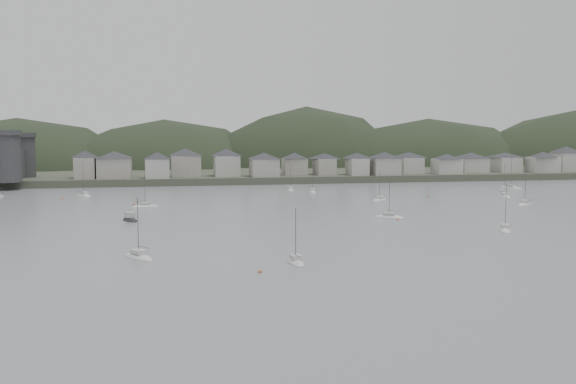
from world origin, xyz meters
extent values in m
plane|color=slate|center=(0.00, 0.00, 0.00)|extent=(900.00, 900.00, 0.00)
cube|color=#383D2D|center=(0.00, 295.00, 1.50)|extent=(900.00, 250.00, 3.00)
ellipsoid|color=black|center=(-110.87, 271.94, -10.14)|extent=(138.98, 92.48, 81.13)
ellipsoid|color=black|center=(-32.30, 272.87, -9.97)|extent=(132.08, 90.41, 79.74)
ellipsoid|color=black|center=(50.65, 272.93, -12.68)|extent=(133.88, 88.37, 101.41)
ellipsoid|color=black|center=(125.95, 267.91, -10.32)|extent=(165.81, 81.78, 82.55)
cylinder|color=#303032|center=(-92.00, 166.00, 12.00)|extent=(10.00, 10.00, 18.00)
cylinder|color=#303032|center=(-92.00, 194.00, 11.50)|extent=(10.00, 10.00, 17.00)
cube|color=#303032|center=(-92.00, 180.00, 9.00)|extent=(3.50, 30.00, 12.00)
cube|color=gray|center=(-65.00, 181.96, 7.29)|extent=(8.34, 12.91, 8.59)
pyramid|color=#26262B|center=(-65.00, 181.96, 13.09)|extent=(15.78, 15.78, 3.01)
cube|color=gray|center=(-53.32, 181.32, 7.18)|extent=(13.68, 13.35, 8.36)
pyramid|color=#26262B|center=(-53.32, 181.32, 12.82)|extent=(20.07, 20.07, 2.93)
cube|color=#B3B1A9|center=(-35.57, 176.02, 7.04)|extent=(9.78, 10.20, 8.08)
pyramid|color=#26262B|center=(-35.57, 176.02, 12.49)|extent=(14.83, 14.83, 2.83)
cube|color=gray|center=(-23.51, 185.65, 7.55)|extent=(12.59, 13.33, 9.09)
pyramid|color=#26262B|center=(-23.51, 185.65, 13.68)|extent=(19.24, 19.24, 3.18)
cube|color=#B3B1A9|center=(-5.75, 184.10, 7.43)|extent=(10.74, 12.17, 8.87)
pyramid|color=#26262B|center=(-5.75, 184.10, 13.42)|extent=(17.01, 17.01, 3.10)
cube|color=gray|center=(9.92, 177.53, 6.85)|extent=(11.63, 12.09, 7.69)
pyramid|color=#26262B|center=(9.92, 177.53, 12.04)|extent=(17.61, 17.61, 2.69)
cube|color=gray|center=(25.25, 186.19, 6.72)|extent=(10.37, 9.35, 7.44)
pyramid|color=#26262B|center=(25.25, 186.19, 11.74)|extent=(14.65, 14.65, 2.60)
cube|color=gray|center=(38.63, 183.79, 6.61)|extent=(8.24, 12.20, 7.22)
pyramid|color=#26262B|center=(38.63, 183.79, 11.48)|extent=(15.17, 15.17, 2.53)
cube|color=#B3B1A9|center=(52.50, 178.55, 6.73)|extent=(8.06, 10.91, 7.46)
pyramid|color=#26262B|center=(52.50, 178.55, 11.77)|extent=(14.08, 14.08, 2.61)
cube|color=gray|center=(64.81, 177.06, 6.83)|extent=(11.73, 11.78, 7.66)
pyramid|color=#26262B|center=(64.81, 177.06, 12.00)|extent=(17.46, 17.46, 2.68)
cube|color=#B3B1A9|center=(80.64, 186.91, 6.67)|extent=(10.19, 13.02, 7.33)
pyramid|color=#26262B|center=(80.64, 186.91, 11.62)|extent=(17.23, 17.23, 2.57)
cube|color=#B3B1A9|center=(95.55, 178.06, 6.44)|extent=(11.70, 9.81, 6.88)
pyramid|color=#26262B|center=(95.55, 178.06, 11.08)|extent=(15.97, 15.97, 2.41)
cube|color=#B3B1A9|center=(112.40, 186.91, 6.50)|extent=(12.83, 12.48, 7.00)
pyramid|color=#26262B|center=(112.40, 186.91, 11.22)|extent=(18.79, 18.79, 2.45)
cube|color=#B3B1A9|center=(130.73, 187.42, 6.48)|extent=(11.07, 13.50, 6.97)
pyramid|color=#26262B|center=(130.73, 187.42, 11.19)|extent=(18.25, 18.25, 2.44)
cube|color=#B3B1A9|center=(146.02, 179.72, 6.67)|extent=(13.75, 9.12, 7.34)
pyramid|color=#26262B|center=(146.02, 179.72, 11.62)|extent=(16.97, 16.97, 2.57)
cube|color=#B3B1A9|center=(162.92, 185.95, 7.53)|extent=(11.37, 11.57, 9.05)
pyramid|color=#26262B|center=(162.92, 185.95, 13.63)|extent=(17.03, 17.03, 3.17)
ellipsoid|color=silver|center=(14.78, 143.48, 0.05)|extent=(3.90, 7.87, 1.51)
cube|color=#B7B6B2|center=(14.78, 143.48, 1.10)|extent=(2.16, 2.92, 0.70)
cylinder|color=#3F3F42|center=(14.78, 143.48, 4.91)|extent=(0.12, 0.12, 9.42)
cylinder|color=#3F3F42|center=(14.50, 144.80, 1.65)|extent=(0.79, 3.34, 0.10)
ellipsoid|color=silver|center=(-38.57, 98.42, 0.05)|extent=(8.56, 4.59, 1.63)
cube|color=#B7B6B2|center=(-38.57, 98.42, 1.17)|extent=(3.22, 2.46, 0.70)
cylinder|color=#3F3F42|center=(-38.57, 98.42, 5.30)|extent=(0.12, 0.12, 10.21)
cylinder|color=#3F3F42|center=(-39.99, 98.79, 1.72)|extent=(3.58, 1.02, 0.10)
ellipsoid|color=silver|center=(75.16, 81.31, 0.05)|extent=(8.17, 6.93, 1.64)
cube|color=#B7B6B2|center=(75.16, 81.31, 1.17)|extent=(3.38, 3.14, 0.70)
cylinder|color=#3F3F42|center=(75.16, 81.31, 5.32)|extent=(0.12, 0.12, 10.23)
cylinder|color=#3F3F42|center=(76.35, 80.44, 1.72)|extent=(3.04, 2.24, 0.10)
ellipsoid|color=silver|center=(35.74, 101.74, 0.05)|extent=(7.54, 7.16, 1.58)
cube|color=#B7B6B2|center=(35.74, 101.74, 1.14)|extent=(3.21, 3.14, 0.70)
cylinder|color=#3F3F42|center=(35.74, 101.74, 5.13)|extent=(0.12, 0.12, 9.86)
cylinder|color=#3F3F42|center=(34.69, 102.69, 1.69)|extent=(2.70, 2.46, 0.10)
ellipsoid|color=silver|center=(81.87, 104.58, 0.05)|extent=(3.99, 8.88, 1.71)
cube|color=#B7B6B2|center=(81.87, 104.58, 1.21)|extent=(2.31, 3.25, 0.70)
cylinder|color=#3F3F42|center=(81.87, 104.58, 5.56)|extent=(0.12, 0.12, 10.71)
cylinder|color=#3F3F42|center=(81.64, 106.10, 1.76)|extent=(0.67, 3.83, 0.10)
ellipsoid|color=silver|center=(24.14, 61.94, 0.05)|extent=(8.13, 6.64, 1.61)
cube|color=#B7B6B2|center=(24.14, 61.94, 1.16)|extent=(3.33, 3.05, 0.70)
cylinder|color=#3F3F42|center=(24.14, 61.94, 5.24)|extent=(0.12, 0.12, 10.08)
cylinder|color=#3F3F42|center=(25.35, 62.75, 1.71)|extent=(3.07, 2.11, 0.10)
ellipsoid|color=silver|center=(42.24, 36.64, 0.05)|extent=(5.90, 8.65, 1.66)
cube|color=#B7B6B2|center=(42.24, 36.64, 1.18)|extent=(2.88, 3.40, 0.70)
cylinder|color=#3F3F42|center=(42.24, 36.64, 5.39)|extent=(0.12, 0.12, 10.38)
cylinder|color=#3F3F42|center=(42.86, 35.29, 1.73)|extent=(1.66, 3.43, 0.10)
ellipsoid|color=silver|center=(101.65, 133.31, 0.05)|extent=(6.40, 10.37, 1.98)
cube|color=#B7B6B2|center=(101.65, 133.31, 1.34)|extent=(3.24, 4.00, 0.70)
cylinder|color=#3F3F42|center=(101.65, 133.31, 6.38)|extent=(0.12, 0.12, 12.36)
cylinder|color=#3F3F42|center=(101.03, 131.64, 1.89)|extent=(1.64, 4.21, 0.10)
ellipsoid|color=silver|center=(20.92, 133.38, 0.05)|extent=(3.36, 8.32, 1.62)
cube|color=#B7B6B2|center=(20.92, 133.38, 1.16)|extent=(2.05, 3.00, 0.70)
cylinder|color=#3F3F42|center=(20.92, 133.38, 5.27)|extent=(0.12, 0.12, 10.14)
cylinder|color=#3F3F42|center=(20.78, 134.83, 1.71)|extent=(0.45, 3.64, 0.10)
ellipsoid|color=silver|center=(-37.60, 21.28, 0.05)|extent=(6.87, 8.61, 1.70)
cube|color=#B7B6B2|center=(-37.60, 21.28, 1.20)|extent=(3.18, 3.51, 0.70)
cylinder|color=#3F3F42|center=(-37.60, 21.28, 5.51)|extent=(0.12, 0.12, 10.61)
cylinder|color=#3F3F42|center=(-36.77, 22.57, 1.75)|extent=(2.15, 3.27, 0.10)
ellipsoid|color=silver|center=(-11.28, 11.93, 0.05)|extent=(2.77, 7.47, 1.47)
cube|color=#B7B6B2|center=(-11.28, 11.93, 1.09)|extent=(1.76, 2.66, 0.70)
cylinder|color=#3F3F42|center=(-11.28, 11.93, 4.79)|extent=(0.12, 0.12, 9.19)
cylinder|color=#3F3F42|center=(-11.36, 10.61, 1.64)|extent=(0.29, 3.31, 0.10)
ellipsoid|color=silver|center=(-60.49, 135.58, 0.05)|extent=(7.33, 9.07, 1.79)
cube|color=#B7B6B2|center=(-60.49, 135.58, 1.25)|extent=(3.37, 3.71, 0.70)
cylinder|color=#3F3F42|center=(-60.49, 135.58, 5.81)|extent=(0.12, 0.12, 11.21)
cylinder|color=#3F3F42|center=(-61.38, 134.23, 1.80)|extent=(2.30, 3.43, 0.10)
ellipsoid|color=black|center=(-41.55, 70.07, 0.05)|extent=(5.27, 8.00, 1.66)
cube|color=#B7B6B2|center=(-41.55, 70.07, 1.53)|extent=(2.79, 2.87, 1.40)
cylinder|color=#3F3F42|center=(-41.55, 70.07, 2.43)|extent=(0.10, 0.10, 1.20)
sphere|color=#C16540|center=(-18.32, 6.06, 0.15)|extent=(0.70, 0.70, 0.70)
sphere|color=#C16540|center=(56.20, 109.50, 0.15)|extent=(0.70, 0.70, 0.70)
sphere|color=#C16540|center=(-42.22, 104.91, 0.15)|extent=(0.70, 0.70, 0.70)
sphere|color=#C16540|center=(-66.65, 128.41, 0.15)|extent=(0.70, 0.70, 0.70)
sphere|color=#C16540|center=(24.94, 57.84, 0.15)|extent=(0.70, 0.70, 0.70)
camera|label=1|loc=(-32.95, -89.78, 22.07)|focal=38.84mm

